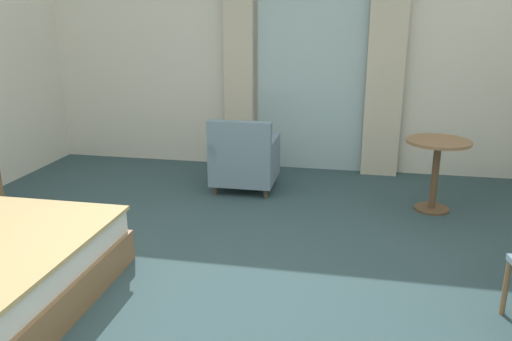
% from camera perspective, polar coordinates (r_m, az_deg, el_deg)
% --- Properties ---
extents(ground, '(6.79, 7.13, 0.10)m').
position_cam_1_polar(ground, '(3.78, -4.47, -14.01)').
color(ground, '#334C51').
extents(wall_back, '(6.39, 0.12, 2.56)m').
position_cam_1_polar(wall_back, '(6.51, 3.22, 11.54)').
color(wall_back, white).
rests_on(wall_back, ground).
extents(balcony_glass_door, '(1.34, 0.02, 2.26)m').
position_cam_1_polar(balcony_glass_door, '(6.41, 6.15, 10.00)').
color(balcony_glass_door, silver).
rests_on(balcony_glass_door, ground).
extents(curtain_panel_left, '(0.36, 0.10, 2.38)m').
position_cam_1_polar(curtain_panel_left, '(6.45, -1.93, 10.68)').
color(curtain_panel_left, beige).
rests_on(curtain_panel_left, ground).
extents(curtain_panel_right, '(0.44, 0.10, 2.38)m').
position_cam_1_polar(curtain_panel_right, '(6.29, 14.29, 10.02)').
color(curtain_panel_right, beige).
rests_on(curtain_panel_right, ground).
extents(armchair_by_window, '(0.69, 0.72, 0.83)m').
position_cam_1_polar(armchair_by_window, '(5.71, -1.29, 1.19)').
color(armchair_by_window, gray).
rests_on(armchair_by_window, ground).
extents(round_cafe_table, '(0.62, 0.62, 0.73)m').
position_cam_1_polar(round_cafe_table, '(5.34, 19.66, 1.20)').
color(round_cafe_table, olive).
rests_on(round_cafe_table, ground).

